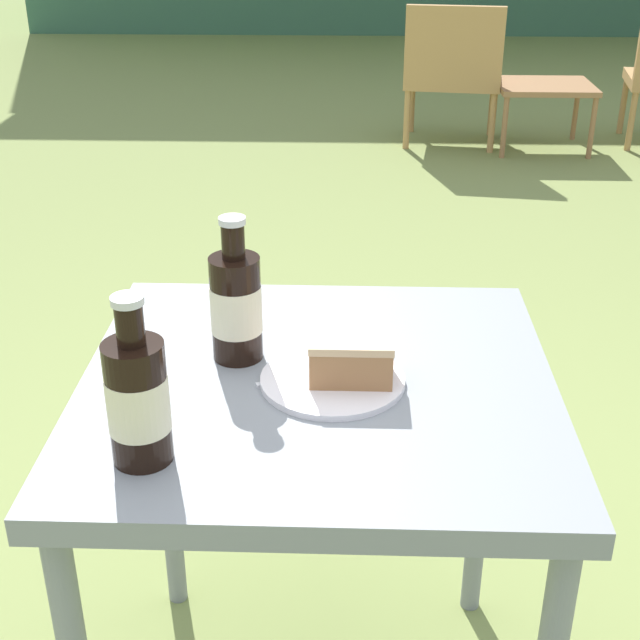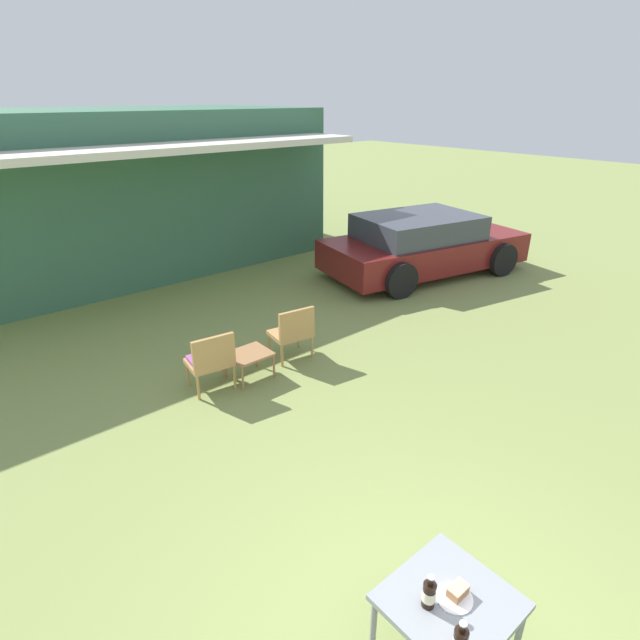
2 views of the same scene
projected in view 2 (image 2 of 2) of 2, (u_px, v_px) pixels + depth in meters
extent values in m
cube|color=#38664C|center=(91.00, 191.00, 10.54)|extent=(9.13, 4.46, 3.21)
cube|color=silver|center=(136.00, 150.00, 8.15)|extent=(8.68, 1.20, 0.12)
cube|color=maroon|center=(424.00, 250.00, 10.48)|extent=(4.53, 2.62, 0.59)
cube|color=#383D47|center=(418.00, 227.00, 10.17)|extent=(2.62, 2.10, 0.47)
cylinder|color=black|center=(441.00, 239.00, 11.87)|extent=(0.70, 0.33, 0.68)
cylinder|color=black|center=(502.00, 260.00, 10.37)|extent=(0.70, 0.33, 0.68)
cylinder|color=black|center=(347.00, 254.00, 10.71)|extent=(0.70, 0.33, 0.68)
cylinder|color=black|center=(401.00, 280.00, 9.21)|extent=(0.70, 0.33, 0.68)
cylinder|color=#B2844C|center=(223.00, 364.00, 6.68)|extent=(0.04, 0.04, 0.34)
cylinder|color=#B2844C|center=(188.00, 374.00, 6.44)|extent=(0.04, 0.04, 0.34)
cylinder|color=#B2844C|center=(235.00, 377.00, 6.38)|extent=(0.04, 0.04, 0.34)
cylinder|color=#B2844C|center=(198.00, 388.00, 6.14)|extent=(0.04, 0.04, 0.34)
cube|color=#B2844C|center=(210.00, 362.00, 6.33)|extent=(0.60, 0.51, 0.06)
cube|color=#B2844C|center=(214.00, 352.00, 6.08)|extent=(0.54, 0.12, 0.40)
cube|color=#995193|center=(209.00, 358.00, 6.31)|extent=(0.53, 0.44, 0.05)
cylinder|color=#B2844C|center=(298.00, 337.00, 7.44)|extent=(0.04, 0.04, 0.34)
cylinder|color=#B2844C|center=(269.00, 345.00, 7.20)|extent=(0.04, 0.04, 0.34)
cylinder|color=#B2844C|center=(312.00, 347.00, 7.13)|extent=(0.04, 0.04, 0.34)
cylinder|color=#B2844C|center=(282.00, 356.00, 6.90)|extent=(0.04, 0.04, 0.34)
cube|color=#B2844C|center=(290.00, 334.00, 7.09)|extent=(0.60, 0.52, 0.06)
cube|color=#B2844C|center=(297.00, 324.00, 6.84)|extent=(0.54, 0.13, 0.40)
cube|color=#996B42|center=(249.00, 354.00, 6.54)|extent=(0.53, 0.46, 0.03)
cylinder|color=#996B42|center=(243.00, 379.00, 6.33)|extent=(0.03, 0.03, 0.34)
cylinder|color=#996B42|center=(274.00, 366.00, 6.62)|extent=(0.03, 0.03, 0.34)
cylinder|color=#996B42|center=(226.00, 366.00, 6.62)|extent=(0.03, 0.03, 0.34)
cylinder|color=#996B42|center=(257.00, 355.00, 6.91)|extent=(0.03, 0.03, 0.34)
cube|color=gray|center=(450.00, 602.00, 2.95)|extent=(0.72, 0.69, 0.04)
cylinder|color=gray|center=(373.00, 638.00, 3.13)|extent=(0.04, 0.04, 0.70)
cylinder|color=gray|center=(436.00, 580.00, 3.50)|extent=(0.04, 0.04, 0.70)
cylinder|color=white|center=(454.00, 598.00, 2.95)|extent=(0.22, 0.22, 0.01)
cube|color=#9E6B42|center=(458.00, 591.00, 2.95)|extent=(0.12, 0.08, 0.06)
cube|color=tan|center=(458.00, 587.00, 2.94)|extent=(0.12, 0.08, 0.01)
cylinder|color=black|center=(429.00, 595.00, 2.88)|extent=(0.08, 0.08, 0.17)
cylinder|color=black|center=(431.00, 581.00, 2.83)|extent=(0.04, 0.04, 0.05)
cylinder|color=silver|center=(431.00, 577.00, 2.82)|extent=(0.04, 0.04, 0.01)
cylinder|color=beige|center=(429.00, 595.00, 2.88)|extent=(0.08, 0.08, 0.08)
cylinder|color=black|center=(463.00, 628.00, 2.59)|extent=(0.04, 0.04, 0.05)
cylinder|color=silver|center=(463.00, 624.00, 2.57)|extent=(0.04, 0.04, 0.01)
cube|color=silver|center=(448.00, 600.00, 2.94)|extent=(0.16, 0.08, 0.01)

